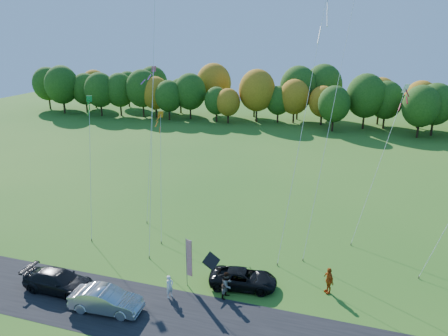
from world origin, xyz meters
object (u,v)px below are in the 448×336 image
(person_east, at_px, (329,280))
(feather_flag, at_px, (189,257))
(black_suv, at_px, (243,278))
(silver_sedan, at_px, (106,300))

(person_east, distance_m, feather_flag, 9.85)
(black_suv, height_order, person_east, person_east)
(silver_sedan, bearing_deg, feather_flag, -47.27)
(black_suv, xyz_separation_m, feather_flag, (-3.70, -1.07, 1.60))
(silver_sedan, bearing_deg, black_suv, -59.37)
(black_suv, bearing_deg, person_east, -86.12)
(person_east, bearing_deg, black_suv, -115.08)
(silver_sedan, distance_m, person_east, 15.03)
(person_east, bearing_deg, feather_flag, -113.10)
(person_east, bearing_deg, silver_sedan, -100.44)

